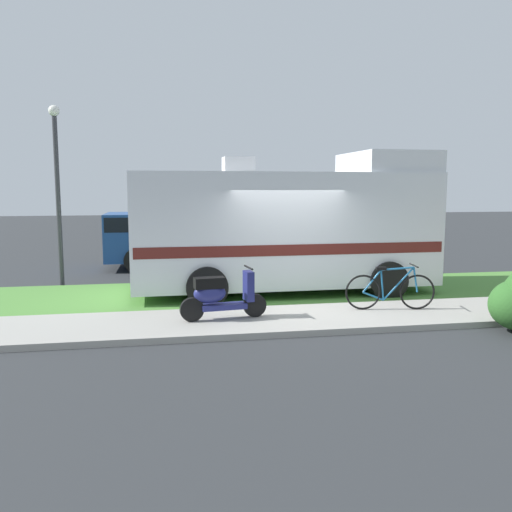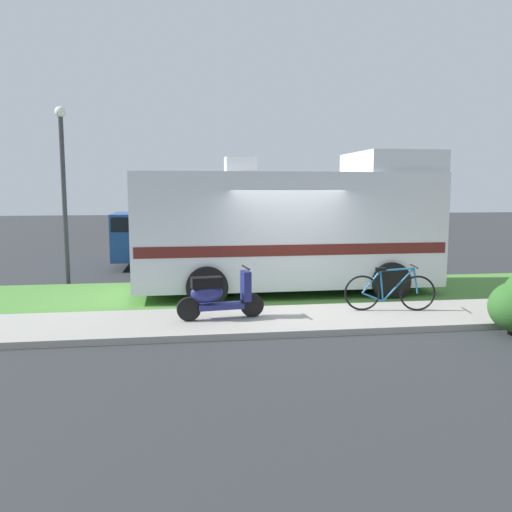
{
  "view_description": "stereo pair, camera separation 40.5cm",
  "coord_description": "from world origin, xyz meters",
  "px_view_note": "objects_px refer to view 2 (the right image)",
  "views": [
    {
      "loc": [
        -2.71,
        -10.72,
        2.56
      ],
      "look_at": [
        -0.72,
        0.3,
        1.1
      ],
      "focal_mm": 37.12,
      "sensor_mm": 36.0,
      "label": 1
    },
    {
      "loc": [
        -2.31,
        -10.79,
        2.56
      ],
      "look_at": [
        -0.72,
        0.3,
        1.1
      ],
      "focal_mm": 37.12,
      "sensor_mm": 36.0,
      "label": 2
    }
  ],
  "objects_px": {
    "motorhome_rv": "(289,227)",
    "street_lamp_post": "(63,179)",
    "pickup_truck_far": "(267,228)",
    "bicycle": "(390,291)",
    "scooter": "(217,295)",
    "pickup_truck_near": "(178,238)"
  },
  "relations": [
    {
      "from": "scooter",
      "to": "pickup_truck_near",
      "type": "relative_size",
      "value": 0.32
    },
    {
      "from": "motorhome_rv",
      "to": "pickup_truck_near",
      "type": "height_order",
      "value": "motorhome_rv"
    },
    {
      "from": "pickup_truck_near",
      "to": "pickup_truck_far",
      "type": "relative_size",
      "value": 0.92
    },
    {
      "from": "pickup_truck_near",
      "to": "pickup_truck_far",
      "type": "bearing_deg",
      "value": 42.1
    },
    {
      "from": "bicycle",
      "to": "pickup_truck_far",
      "type": "bearing_deg",
      "value": 94.0
    },
    {
      "from": "pickup_truck_near",
      "to": "bicycle",
      "type": "bearing_deg",
      "value": -60.32
    },
    {
      "from": "scooter",
      "to": "bicycle",
      "type": "height_order",
      "value": "scooter"
    },
    {
      "from": "motorhome_rv",
      "to": "pickup_truck_far",
      "type": "height_order",
      "value": "motorhome_rv"
    },
    {
      "from": "street_lamp_post",
      "to": "scooter",
      "type": "bearing_deg",
      "value": -52.61
    },
    {
      "from": "bicycle",
      "to": "pickup_truck_near",
      "type": "xyz_separation_m",
      "value": [
        -4.18,
        7.34,
        0.42
      ]
    },
    {
      "from": "pickup_truck_near",
      "to": "pickup_truck_far",
      "type": "height_order",
      "value": "pickup_truck_far"
    },
    {
      "from": "bicycle",
      "to": "street_lamp_post",
      "type": "distance_m",
      "value": 8.71
    },
    {
      "from": "scooter",
      "to": "pickup_truck_far",
      "type": "bearing_deg",
      "value": 75.77
    },
    {
      "from": "bicycle",
      "to": "street_lamp_post",
      "type": "height_order",
      "value": "street_lamp_post"
    },
    {
      "from": "motorhome_rv",
      "to": "bicycle",
      "type": "height_order",
      "value": "motorhome_rv"
    },
    {
      "from": "bicycle",
      "to": "motorhome_rv",
      "type": "bearing_deg",
      "value": 120.54
    },
    {
      "from": "bicycle",
      "to": "scooter",
      "type": "bearing_deg",
      "value": -177.01
    },
    {
      "from": "motorhome_rv",
      "to": "street_lamp_post",
      "type": "bearing_deg",
      "value": 160.07
    },
    {
      "from": "pickup_truck_near",
      "to": "street_lamp_post",
      "type": "height_order",
      "value": "street_lamp_post"
    },
    {
      "from": "motorhome_rv",
      "to": "pickup_truck_far",
      "type": "relative_size",
      "value": 1.27
    },
    {
      "from": "motorhome_rv",
      "to": "bicycle",
      "type": "distance_m",
      "value": 3.17
    },
    {
      "from": "pickup_truck_far",
      "to": "street_lamp_post",
      "type": "height_order",
      "value": "street_lamp_post"
    }
  ]
}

